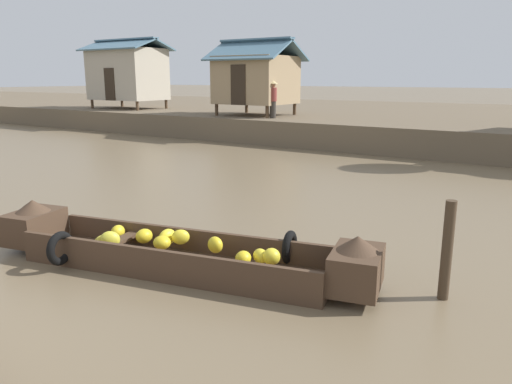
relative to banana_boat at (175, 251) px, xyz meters
The scene contains 7 objects.
ground_plane 5.54m from the banana_boat, 101.05° to the left, with size 300.00×300.00×0.00m, color #726047.
riverbank_strip 22.38m from the banana_boat, 92.72° to the left, with size 160.00×20.00×1.07m, color brown.
banana_boat is the anchor object (origin of this frame).
stilt_house_left 23.45m from the banana_boat, 138.92° to the left, with size 4.89×3.20×3.98m.
stilt_house_mid_left 17.20m from the banana_boat, 119.04° to the left, with size 3.95×3.43×3.58m.
vendor_person 15.40m from the banana_boat, 115.73° to the left, with size 0.44×0.44×1.66m.
mooring_post 3.84m from the banana_boat, 17.56° to the left, with size 0.14×0.14×1.33m, color #423323.
Camera 1 is at (5.89, -0.60, 2.83)m, focal length 34.23 mm.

